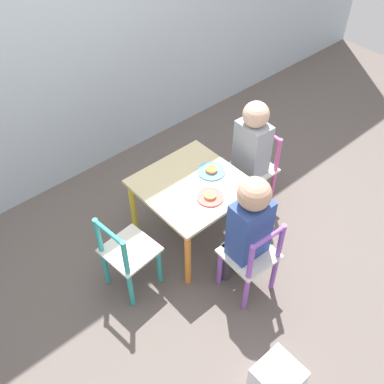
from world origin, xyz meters
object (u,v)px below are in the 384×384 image
at_px(child_right, 250,149).
at_px(storage_bin, 277,380).
at_px(plate_right, 211,171).
at_px(plate_front, 210,197).
at_px(kids_table, 192,192).
at_px(child_front, 247,225).
at_px(chair_purple, 252,259).
at_px(chair_pink, 254,169).
at_px(chair_teal, 127,255).

distance_m(child_right, storage_bin, 1.31).
height_order(child_right, plate_right, child_right).
bearing_deg(storage_bin, plate_front, 67.99).
bearing_deg(kids_table, plate_right, 0.00).
xyz_separation_m(plate_front, plate_right, (0.15, 0.15, 0.00)).
bearing_deg(child_right, child_front, -44.88).
distance_m(chair_purple, child_front, 0.23).
relative_size(chair_pink, plate_right, 3.34).
distance_m(kids_table, plate_right, 0.17).
height_order(kids_table, storage_bin, kids_table).
bearing_deg(kids_table, plate_front, -90.00).
bearing_deg(chair_teal, kids_table, -90.00).
height_order(chair_purple, plate_front, chair_purple).
distance_m(child_right, plate_right, 0.30).
bearing_deg(chair_teal, storage_bin, -175.59).
xyz_separation_m(chair_purple, storage_bin, (-0.32, -0.48, -0.17)).
bearing_deg(plate_front, plate_right, 45.00).
bearing_deg(chair_pink, child_right, -90.00).
bearing_deg(plate_front, chair_pink, 13.71).
relative_size(chair_purple, storage_bin, 2.65).
xyz_separation_m(chair_purple, plate_right, (0.17, 0.51, 0.18)).
xyz_separation_m(child_front, plate_front, (0.02, 0.30, -0.04)).
bearing_deg(chair_teal, child_front, -135.11).
xyz_separation_m(chair_purple, plate_front, (0.02, 0.36, 0.18)).
distance_m(kids_table, chair_teal, 0.52).
relative_size(kids_table, child_front, 0.71).
bearing_deg(chair_pink, chair_teal, -85.72).
bearing_deg(chair_pink, kids_table, -90.00).
xyz_separation_m(chair_pink, storage_bin, (-0.85, -0.97, -0.17)).
bearing_deg(child_right, chair_pink, 90.00).
distance_m(chair_pink, plate_right, 0.40).
bearing_deg(child_front, child_right, -135.00).
xyz_separation_m(chair_pink, child_right, (-0.06, 0.00, 0.20)).
height_order(chair_purple, child_right, child_right).
xyz_separation_m(chair_teal, child_right, (0.96, 0.03, 0.20)).
distance_m(chair_pink, plate_front, 0.55).
relative_size(chair_teal, storage_bin, 2.65).
bearing_deg(kids_table, chair_pink, -2.91).
bearing_deg(kids_table, storage_bin, -108.94).
bearing_deg(plate_front, child_front, -94.19).
relative_size(kids_table, chair_teal, 1.07).
distance_m(chair_teal, plate_front, 0.55).
distance_m(chair_pink, child_right, 0.21).
xyz_separation_m(kids_table, chair_pink, (0.51, -0.03, -0.11)).
distance_m(kids_table, chair_purple, 0.52).
bearing_deg(chair_pink, plate_right, -91.21).
bearing_deg(chair_pink, storage_bin, -38.42).
xyz_separation_m(chair_pink, child_front, (-0.53, -0.42, 0.22)).
xyz_separation_m(chair_teal, plate_front, (0.51, -0.10, 0.18)).
distance_m(chair_purple, chair_teal, 0.67).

